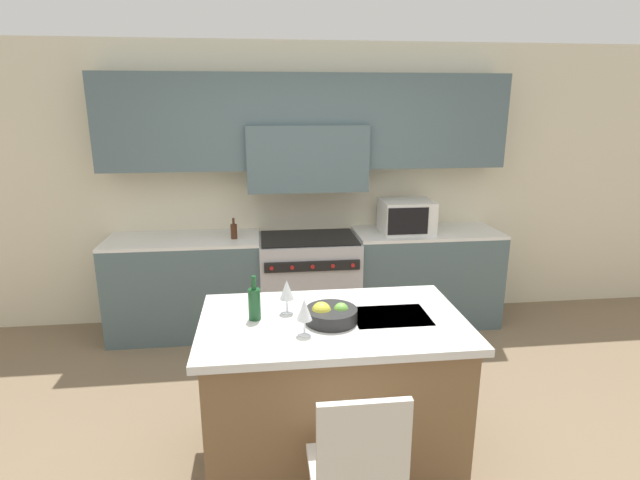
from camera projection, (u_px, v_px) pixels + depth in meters
name	position (u px, v px, depth m)	size (l,w,h in m)	color
ground_plane	(339.00, 457.00, 3.12)	(10.00, 10.00, 0.00)	#7A664C
back_cabinetry	(306.00, 161.00, 4.78)	(10.00, 0.46, 2.70)	beige
back_counter	(309.00, 281.00, 4.85)	(3.73, 0.62, 0.94)	#4C6066
range_stove	(309.00, 283.00, 4.83)	(0.93, 0.70, 0.92)	#B7B7BC
microwave	(406.00, 216.00, 4.79)	(0.49, 0.42, 0.31)	silver
kitchen_island	(332.00, 390.00, 3.00)	(1.53, 0.93, 0.94)	brown
island_chair	(358.00, 470.00, 2.24)	(0.42, 0.40, 0.97)	beige
wine_bottle	(254.00, 303.00, 2.84)	(0.07, 0.07, 0.26)	#194723
wine_glass_near	(304.00, 311.00, 2.64)	(0.08, 0.08, 0.21)	white
wine_glass_far	(287.00, 291.00, 2.92)	(0.08, 0.08, 0.21)	white
fruit_bowl	(330.00, 314.00, 2.82)	(0.30, 0.30, 0.12)	black
oil_bottle_on_counter	(234.00, 231.00, 4.56)	(0.06, 0.06, 0.19)	#422314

